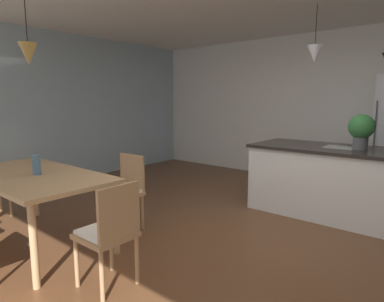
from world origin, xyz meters
name	(u,v)px	position (x,y,z in m)	size (l,w,h in m)	color
ground_plane	(245,246)	(0.00, 0.00, -0.02)	(10.00, 8.40, 0.04)	brown
wall_back_kitchen	(345,109)	(0.00, 3.26, 1.35)	(10.00, 0.12, 2.70)	white
window_wall_left_glazing	(49,109)	(-4.06, 0.00, 1.35)	(0.06, 8.40, 2.70)	#9EB7C6
dining_table	(32,180)	(-1.71, -1.40, 0.69)	(1.85, 0.95, 0.76)	tan
chair_kitchen_end	(110,231)	(-0.42, -1.40, 0.47)	(0.40, 0.40, 0.87)	#A87F56
chair_far_right	(124,190)	(-1.30, -0.55, 0.47)	(0.42, 0.42, 0.87)	#A87F56
kitchen_island	(342,182)	(0.51, 1.51, 0.46)	(2.29, 0.96, 0.91)	silver
pendant_over_table	(28,53)	(-1.56, -1.41, 1.93)	(0.17, 0.17, 0.87)	black
pendant_over_island_main	(315,54)	(0.06, 1.51, 2.09)	(0.19, 0.19, 0.72)	black
potted_plant_on_island	(361,129)	(0.68, 1.51, 1.15)	(0.30, 0.30, 0.43)	#4C4C51
vase_on_dining_table	(36,165)	(-1.61, -1.39, 0.86)	(0.08, 0.08, 0.20)	slate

